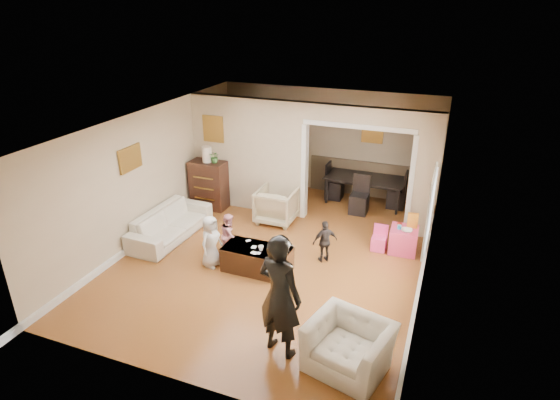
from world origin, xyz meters
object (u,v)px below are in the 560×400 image
at_px(coffee_table, 257,259).
at_px(cyan_cup, 399,227).
at_px(child_kneel_a, 211,242).
at_px(armchair_front, 349,346).
at_px(child_kneel_b, 230,235).
at_px(armchair_back, 277,205).
at_px(dining_table, 365,190).
at_px(table_lamp, 207,154).
at_px(coffee_cup, 261,248).
at_px(sofa, 170,224).
at_px(play_table, 403,240).
at_px(child_toddler, 325,241).
at_px(dresser, 209,185).
at_px(adult_person, 280,296).

bearing_deg(coffee_table, cyan_cup, 35.10).
bearing_deg(cyan_cup, child_kneel_a, -150.75).
distance_m(armchair_front, child_kneel_b, 3.49).
height_order(armchair_back, child_kneel_b, child_kneel_b).
bearing_deg(dining_table, table_lamp, -152.72).
xyz_separation_m(coffee_cup, child_kneel_b, (-0.80, 0.35, -0.06)).
height_order(cyan_cup, child_kneel_b, child_kneel_b).
bearing_deg(sofa, child_kneel_a, -115.52).
distance_m(cyan_cup, dining_table, 2.40).
bearing_deg(child_kneel_b, sofa, 61.50).
bearing_deg(child_kneel_b, table_lamp, 19.25).
distance_m(coffee_table, play_table, 2.90).
relative_size(sofa, play_table, 3.94).
distance_m(sofa, coffee_table, 2.26).
bearing_deg(child_toddler, coffee_cup, 0.84).
bearing_deg(sofa, dresser, 0.70).
xyz_separation_m(dresser, coffee_cup, (2.27, -2.19, -0.07)).
bearing_deg(armchair_back, dining_table, -133.53).
distance_m(table_lamp, adult_person, 5.16).
distance_m(coffee_table, child_toddler, 1.30).
distance_m(dining_table, child_toddler, 2.99).
bearing_deg(dresser, coffee_table, -44.69).
height_order(sofa, adult_person, adult_person).
xyz_separation_m(play_table, child_kneel_a, (-3.23, -1.80, 0.25)).
bearing_deg(play_table, child_toddler, -145.84).
bearing_deg(child_toddler, table_lamp, -62.67).
relative_size(dresser, dining_table, 0.61).
distance_m(dresser, dining_table, 3.73).
bearing_deg(coffee_table, armchair_front, -40.10).
bearing_deg(child_kneel_b, coffee_table, -132.46).
xyz_separation_m(sofa, dining_table, (3.39, 3.19, 0.03)).
bearing_deg(child_kneel_a, coffee_cup, -73.25).
distance_m(armchair_front, coffee_table, 2.75).
bearing_deg(play_table, child_kneel_a, -150.84).
height_order(coffee_table, dining_table, dining_table).
bearing_deg(child_kneel_b, dining_table, -48.12).
bearing_deg(adult_person, coffee_table, -42.36).
bearing_deg(cyan_cup, adult_person, -108.55).
height_order(dresser, child_kneel_b, dresser).
height_order(armchair_front, table_lamp, table_lamp).
height_order(child_kneel_a, child_kneel_b, child_kneel_a).
bearing_deg(coffee_cup, coffee_table, 153.43).
relative_size(sofa, armchair_back, 2.42).
bearing_deg(child_kneel_a, armchair_front, -108.02).
xyz_separation_m(adult_person, child_toddler, (-0.09, 2.55, -0.50)).
distance_m(armchair_back, play_table, 2.82).
bearing_deg(dresser, table_lamp, 0.00).
xyz_separation_m(dining_table, child_kneel_b, (-1.89, -3.44, 0.11)).
xyz_separation_m(armchair_front, child_kneel_b, (-2.80, 2.07, 0.10)).
bearing_deg(play_table, dresser, 173.85).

